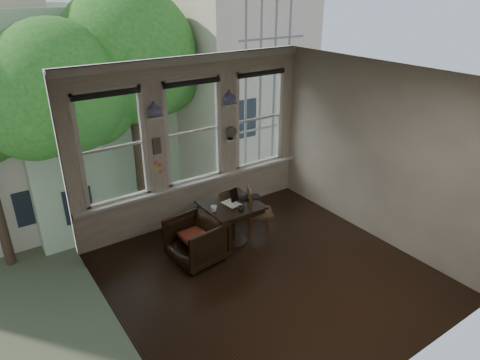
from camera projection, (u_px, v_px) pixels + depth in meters
ground at (268, 274)px, 6.57m from camera, size 4.50×4.50×0.00m
ceiling at (275, 78)px, 5.32m from camera, size 4.50×4.50×0.00m
wall_back at (193, 142)px, 7.63m from camera, size 4.50×0.00×4.50m
wall_front at (411, 266)px, 4.26m from camera, size 4.50×0.00×4.50m
wall_left at (113, 235)px, 4.79m from camera, size 0.00×4.50×4.50m
wall_right at (377, 154)px, 7.11m from camera, size 0.00×4.50×4.50m
window_left at (112, 147)px, 6.80m from camera, size 1.10×0.12×1.90m
window_center at (192, 131)px, 7.55m from camera, size 1.10×0.12×1.90m
window_right at (258, 118)px, 8.30m from camera, size 1.10×0.12×1.90m
shelf_left at (155, 117)px, 6.93m from camera, size 0.26×0.16×0.03m
shelf_right at (229, 104)px, 7.68m from camera, size 0.26×0.16×0.03m
intercom at (156, 146)px, 7.16m from camera, size 0.14×0.06×0.28m
sticky_notes at (158, 165)px, 7.31m from camera, size 0.16×0.01×0.24m
desk_fan at (230, 135)px, 7.90m from camera, size 0.20×0.20×0.24m
vase_left at (154, 109)px, 6.88m from camera, size 0.24×0.24×0.25m
vase_right at (229, 97)px, 7.63m from camera, size 0.24×0.24×0.25m
table at (231, 223)px, 7.25m from camera, size 0.90×0.90×0.75m
armchair_left at (197, 240)px, 6.78m from camera, size 0.89×0.87×0.73m
cushion_red at (196, 236)px, 6.74m from camera, size 0.45×0.45×0.06m
side_chair_right at (260, 212)px, 7.42m from camera, size 0.57×0.57×0.92m
laptop at (251, 198)px, 7.23m from camera, size 0.39×0.30×0.03m
mug at (214, 209)px, 6.83m from camera, size 0.12×0.12×0.09m
drinking_glass at (241, 209)px, 6.82m from camera, size 0.15×0.15×0.09m
tablet at (234, 195)px, 7.14m from camera, size 0.17×0.11×0.22m
papers at (231, 203)px, 7.09m from camera, size 0.25×0.32×0.00m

